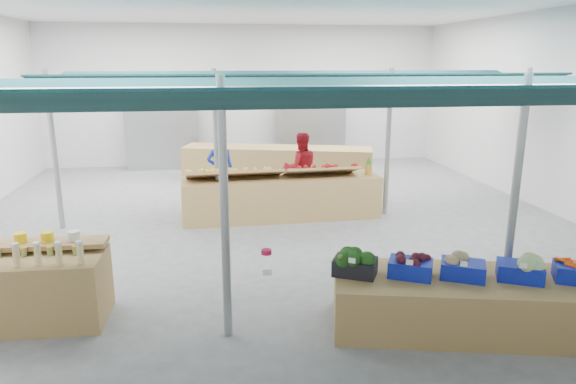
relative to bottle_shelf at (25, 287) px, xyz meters
name	(u,v)px	position (x,y,z in m)	size (l,w,h in m)	color
floor	(271,226)	(3.43, 3.30, -0.46)	(13.00, 13.00, 0.00)	#606062
hall	(261,85)	(3.43, 4.74, 2.18)	(13.00, 13.00, 13.00)	silver
pole_grid	(331,148)	(4.18, 1.55, 1.35)	(10.00, 4.60, 3.00)	gray
awnings	(332,85)	(4.18, 1.55, 2.32)	(9.50, 7.08, 0.30)	#0A262D
back_shelving_left	(162,135)	(0.93, 9.30, 0.54)	(2.00, 0.50, 2.00)	#B23F33
back_shelving_right	(311,132)	(5.43, 9.30, 0.54)	(2.00, 0.50, 2.00)	#B23F33
bottle_shelf	(25,287)	(0.00, 0.00, 0.00)	(1.95, 1.22, 1.13)	olive
veg_counter	(476,303)	(5.36, -1.02, -0.14)	(3.36, 1.12, 0.65)	olive
fruit_counter	(282,197)	(3.72, 3.84, -0.03)	(3.98, 0.95, 0.85)	olive
far_counter	(277,164)	(4.09, 7.22, -0.01)	(5.02, 1.00, 0.90)	olive
vendor_left	(220,170)	(2.52, 4.94, 0.34)	(0.58, 0.38, 1.59)	#1930A2
vendor_right	(301,168)	(4.32, 4.94, 0.34)	(0.77, 0.60, 1.59)	maroon
crate_broccoli	(355,262)	(3.96, -0.68, 0.35)	(0.60, 0.54, 0.35)	black
crate_beets	(411,266)	(4.59, -0.84, 0.32)	(0.60, 0.54, 0.29)	#0E1D9B
crate_celeriac	(463,266)	(5.18, -0.98, 0.34)	(0.60, 0.54, 0.31)	#0E1D9B
crate_cabbage	(520,267)	(5.82, -1.13, 0.35)	(0.60, 0.54, 0.35)	#0E1D9B
sparrow	(343,258)	(3.79, -0.76, 0.44)	(0.12, 0.09, 0.11)	brown
pole_ribbon	(266,254)	(2.87, -0.94, 0.62)	(0.12, 0.12, 0.28)	#C10C34
apple_heap_yellow	(235,172)	(2.77, 3.73, 0.56)	(1.92, 0.77, 0.27)	#997247
apple_heap_red	(321,168)	(4.53, 3.76, 0.56)	(1.52, 0.75, 0.27)	#997247
pineapple	(368,166)	(5.52, 3.78, 0.57)	(0.14, 0.14, 0.39)	#8C6019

